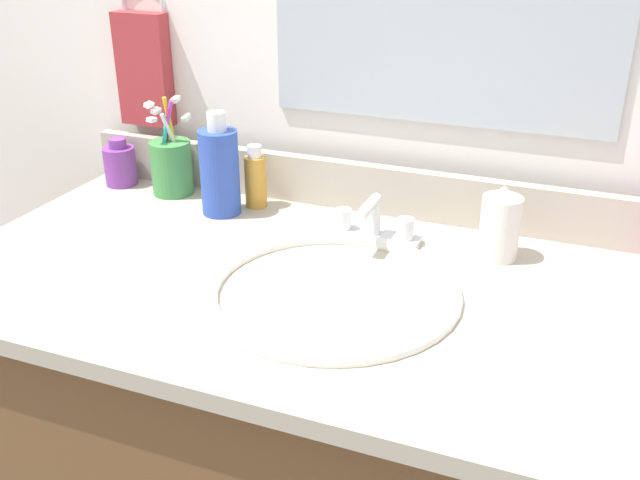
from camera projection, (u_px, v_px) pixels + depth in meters
The scene contains 13 objects.
vanity_cabinet at pixel (313, 472), 1.26m from camera, with size 1.13×0.56×0.71m, color brown.
countertop at pixel (312, 288), 1.10m from camera, with size 1.18×0.61×0.03m, color #B2A899.
backsplash at pixel (372, 189), 1.32m from camera, with size 1.18×0.02×0.09m, color #B2A899.
back_wall at pixel (380, 238), 1.43m from camera, with size 2.28×0.04×1.30m, color white.
towel_ring at pixel (143, 5), 1.40m from camera, with size 0.10×0.10×0.01m, color silver.
hand_towel at pixel (144, 70), 1.43m from camera, with size 0.11×0.04×0.22m, color #A53338.
sink_basin at pixel (332, 311), 1.07m from camera, with size 0.38×0.38×0.11m.
faucet at pixel (373, 226), 1.21m from camera, with size 0.16×0.10×0.08m.
bottle_oil_amber at pixel (256, 179), 1.34m from camera, with size 0.04×0.04×0.12m.
bottle_lotion_white at pixel (500, 226), 1.15m from camera, with size 0.06×0.06×0.12m.
bottle_shampoo_blue at pixel (220, 170), 1.30m from camera, with size 0.07×0.07×0.19m.
bottle_cream_purple at pixel (120, 164), 1.45m from camera, with size 0.06×0.06×0.10m.
cup_green at pixel (171, 165), 1.40m from camera, with size 0.09×0.08×0.19m.
Camera 1 is at (0.37, -0.90, 1.26)m, focal length 40.55 mm.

